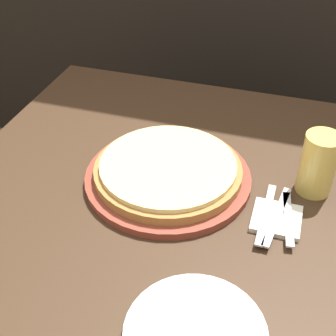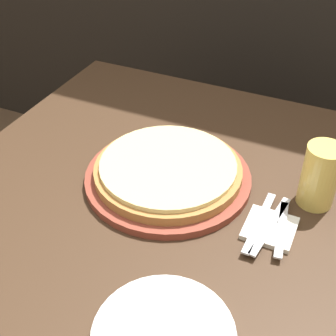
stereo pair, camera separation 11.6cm
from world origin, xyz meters
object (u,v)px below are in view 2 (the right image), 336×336
Objects in this scene: dinner_plate at (164,336)px; spoon at (282,229)px; pizza_on_board at (168,173)px; dinner_knife at (270,225)px; beer_glass at (321,174)px; fork at (259,222)px.

spoon is at bearing 69.68° from dinner_plate.
pizza_on_board reaches higher than dinner_knife.
dinner_plate reaches higher than spoon.
dinner_plate is at bearing -66.42° from pizza_on_board.
dinner_knife is (-0.07, -0.14, -0.07)m from beer_glass.
dinner_knife is 0.02m from spoon.
pizza_on_board is at bearing -168.19° from beer_glass.
pizza_on_board is 0.26m from fork.
beer_glass is 0.52m from dinner_plate.
dinner_plate is 1.46× the size of spoon.
beer_glass reaches higher than dinner_plate.
dinner_plate is at bearing -106.56° from dinner_knife.
fork is 0.05m from spoon.
dinner_plate reaches higher than fork.
beer_glass is 0.16m from spoon.
pizza_on_board is at bearing 168.06° from spoon.
pizza_on_board is 1.61× the size of dinner_plate.
beer_glass is at bearing 62.71° from dinner_knife.
fork is at bearing 180.00° from spoon.
pizza_on_board is at bearing 165.80° from fork.
fork is (0.08, 0.34, 0.01)m from dinner_plate.
fork is at bearing 180.00° from dinner_knife.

